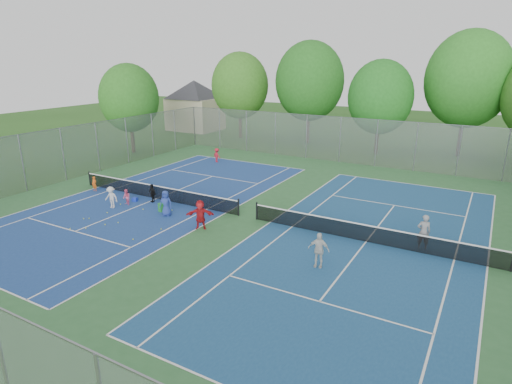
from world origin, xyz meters
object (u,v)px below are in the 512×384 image
(net_left, at_px, (156,192))
(net_right, at_px, (367,234))
(ball_hopper, at_px, (161,208))
(instructor, at_px, (424,232))
(ball_crate, at_px, (135,200))

(net_left, height_order, net_right, same)
(net_left, distance_m, net_right, 14.00)
(ball_hopper, distance_m, instructor, 14.83)
(ball_hopper, bearing_deg, ball_crate, 167.11)
(net_left, relative_size, instructor, 7.27)
(ball_crate, relative_size, instructor, 0.17)
(ball_hopper, bearing_deg, net_left, 138.43)
(ball_crate, xyz_separation_m, instructor, (17.46, 1.65, 0.76))
(net_right, height_order, instructor, instructor)
(net_left, height_order, ball_hopper, net_left)
(net_left, xyz_separation_m, instructor, (16.58, 0.57, 0.43))
(ball_hopper, xyz_separation_m, instructor, (14.64, 2.29, 0.61))
(ball_crate, bearing_deg, net_right, 4.14)
(net_left, distance_m, instructor, 16.60)
(net_left, bearing_deg, ball_hopper, -41.57)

